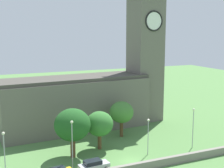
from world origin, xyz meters
The scene contains 11 objects.
ground_plane centered at (0.00, 15.00, 0.00)m, with size 200.00×200.00×0.00m, color #517F42.
church centered at (2.18, 20.55, 9.01)m, with size 37.13×11.02×32.78m.
quay_barrier centered at (0.00, -3.25, 0.65)m, with size 56.97×0.70×1.29m, color gray.
car_silver centered at (-6.64, -0.39, 0.84)m, with size 4.72×2.34×1.65m.
streetlamp_west_end centered at (-19.08, 2.04, 4.66)m, with size 0.44×0.44×6.98m.
streetlamp_west_mid centered at (-9.41, 1.33, 5.05)m, with size 0.44×0.44×7.66m.
streetlamp_central centered at (3.93, 1.69, 4.28)m, with size 0.44×0.44×6.31m.
streetlamp_east_mid centered at (12.93, 1.30, 4.83)m, with size 0.44×0.44×7.27m.
tree_riverside_west centered at (-2.63, 7.45, 4.61)m, with size 4.89×4.89×6.85m.
tree_by_tower centered at (3.80, 11.93, 4.95)m, with size 4.74×4.74×7.13m.
tree_churchyard centered at (-8.03, 5.84, 5.54)m, with size 6.00×6.00×8.28m.
Camera 1 is at (-21.85, -42.24, 20.84)m, focal length 50.19 mm.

